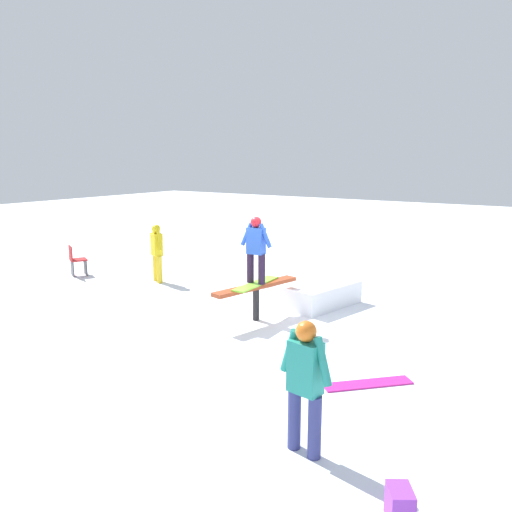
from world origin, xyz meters
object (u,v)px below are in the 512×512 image
folding_chair (77,261)px  bystander_teal (305,380)px  bystander_yellow (157,250)px  backpack_on_snow (400,505)px  rail_feature (256,290)px  loose_snowboard_magenta (368,384)px  main_rider_on_rail (256,251)px

folding_chair → bystander_teal: bearing=-176.0°
bystander_teal → folding_chair: size_ratio=1.80×
bystander_yellow → backpack_on_snow: (5.42, 8.42, -0.72)m
bystander_yellow → folding_chair: bystander_yellow is taller
rail_feature → bystander_yellow: bearing=-93.8°
bystander_teal → bystander_yellow: 8.68m
rail_feature → bystander_yellow: size_ratio=1.37×
backpack_on_snow → folding_chair: bearing=34.5°
rail_feature → backpack_on_snow: 6.07m
folding_chair → backpack_on_snow: folding_chair is taller
loose_snowboard_magenta → folding_chair: (-2.10, -9.59, 0.40)m
bystander_yellow → bystander_teal: bearing=172.0°
bystander_teal → folding_chair: (-4.19, -9.62, -0.48)m
bystander_teal → bystander_yellow: bearing=154.3°
bystander_yellow → backpack_on_snow: size_ratio=4.65×
main_rider_on_rail → bystander_teal: main_rider_on_rail is taller
bystander_teal → folding_chair: bystander_teal is taller
bystander_yellow → loose_snowboard_magenta: size_ratio=1.16×
bystander_yellow → folding_chair: 2.62m
main_rider_on_rail → bystander_yellow: 4.27m
bystander_yellow → main_rider_on_rail: bearing=-170.5°
bystander_teal → folding_chair: bearing=165.4°
rail_feature → bystander_teal: (3.68, 3.10, 0.25)m
main_rider_on_rail → folding_chair: 6.62m
rail_feature → bystander_teal: bystander_teal is taller
loose_snowboard_magenta → folding_chair: folding_chair is taller
main_rider_on_rail → backpack_on_snow: 6.19m
backpack_on_snow → bystander_teal: bearing=36.4°
bystander_yellow → folding_chair: size_ratio=1.80×
bystander_yellow → loose_snowboard_magenta: 7.71m
loose_snowboard_magenta → bystander_teal: bearing=-134.8°
rail_feature → loose_snowboard_magenta: size_ratio=1.58×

